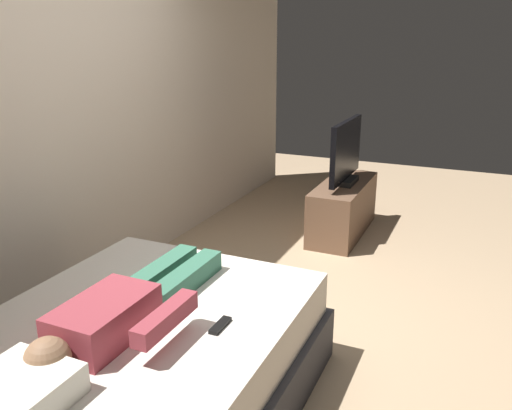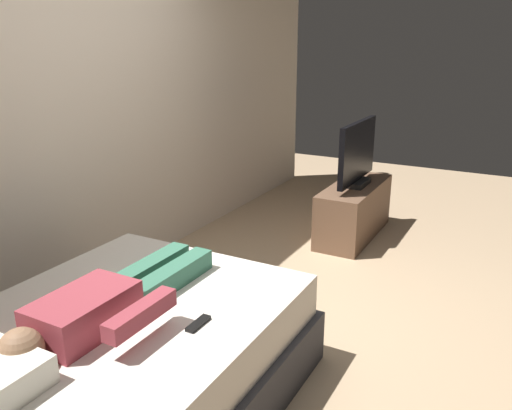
{
  "view_description": "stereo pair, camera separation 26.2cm",
  "coord_description": "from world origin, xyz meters",
  "px_view_note": "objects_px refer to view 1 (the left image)",
  "views": [
    {
      "loc": [
        -2.76,
        -1.01,
        1.8
      ],
      "look_at": [
        0.39,
        0.4,
        0.69
      ],
      "focal_mm": 36.56,
      "sensor_mm": 36.0,
      "label": 1
    },
    {
      "loc": [
        -2.65,
        -1.24,
        1.8
      ],
      "look_at": [
        0.39,
        0.4,
        0.69
      ],
      "focal_mm": 36.56,
      "sensor_mm": 36.0,
      "label": 2
    }
  ],
  "objects_px": {
    "pillow": "(3,403)",
    "tv": "(346,153)",
    "bed": "(128,378)",
    "person": "(126,308)",
    "remote": "(220,325)",
    "tv_stand": "(343,208)"
  },
  "relations": [
    {
      "from": "tv_stand",
      "to": "pillow",
      "type": "bearing_deg",
      "value": 176.15
    },
    {
      "from": "pillow",
      "to": "tv",
      "type": "bearing_deg",
      "value": -3.85
    },
    {
      "from": "bed",
      "to": "remote",
      "type": "xyz_separation_m",
      "value": [
        0.18,
        -0.4,
        0.29
      ]
    },
    {
      "from": "bed",
      "to": "tv",
      "type": "height_order",
      "value": "tv"
    },
    {
      "from": "person",
      "to": "bed",
      "type": "bearing_deg",
      "value": -175.97
    },
    {
      "from": "remote",
      "to": "tv",
      "type": "relative_size",
      "value": 0.17
    },
    {
      "from": "pillow",
      "to": "remote",
      "type": "distance_m",
      "value": 0.93
    },
    {
      "from": "person",
      "to": "tv_stand",
      "type": "bearing_deg",
      "value": -4.78
    },
    {
      "from": "pillow",
      "to": "person",
      "type": "relative_size",
      "value": 0.38
    },
    {
      "from": "bed",
      "to": "tv_stand",
      "type": "bearing_deg",
      "value": -4.69
    },
    {
      "from": "person",
      "to": "remote",
      "type": "bearing_deg",
      "value": -69.53
    },
    {
      "from": "person",
      "to": "pillow",
      "type": "bearing_deg",
      "value": -179.83
    },
    {
      "from": "pillow",
      "to": "remote",
      "type": "relative_size",
      "value": 3.2
    },
    {
      "from": "bed",
      "to": "tv",
      "type": "bearing_deg",
      "value": -4.69
    },
    {
      "from": "bed",
      "to": "tv_stand",
      "type": "height_order",
      "value": "bed"
    },
    {
      "from": "remote",
      "to": "pillow",
      "type": "bearing_deg",
      "value": 154.24
    },
    {
      "from": "bed",
      "to": "pillow",
      "type": "bearing_deg",
      "value": 180.0
    },
    {
      "from": "person",
      "to": "tv",
      "type": "relative_size",
      "value": 1.43
    },
    {
      "from": "remote",
      "to": "tv",
      "type": "bearing_deg",
      "value": 3.25
    },
    {
      "from": "pillow",
      "to": "tv",
      "type": "relative_size",
      "value": 0.55
    },
    {
      "from": "tv_stand",
      "to": "bed",
      "type": "bearing_deg",
      "value": 175.31
    },
    {
      "from": "pillow",
      "to": "remote",
      "type": "height_order",
      "value": "pillow"
    }
  ]
}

